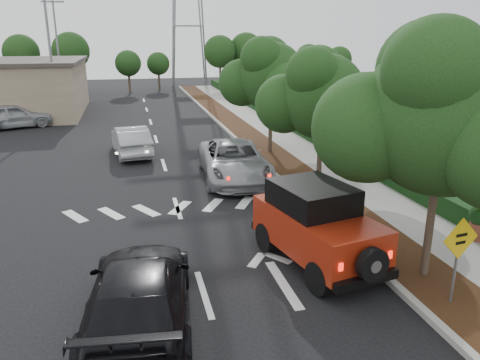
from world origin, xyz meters
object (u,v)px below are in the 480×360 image
object	(u,v)px
red_jeep	(313,224)
speed_hump_sign	(459,249)
silver_suv_ahead	(234,161)
black_suv_oncoming	(139,294)

from	to	relation	value
red_jeep	speed_hump_sign	xyz separation A→B (m)	(2.24, -2.85, 0.33)
red_jeep	silver_suv_ahead	bearing A→B (deg)	80.62
silver_suv_ahead	black_suv_oncoming	size ratio (longest dim) A/B	1.10
silver_suv_ahead	black_suv_oncoming	bearing A→B (deg)	-109.61
red_jeep	speed_hump_sign	world-z (taller)	red_jeep
black_suv_oncoming	speed_hump_sign	distance (m)	6.99
red_jeep	silver_suv_ahead	size ratio (longest dim) A/B	0.77
black_suv_oncoming	speed_hump_sign	size ratio (longest dim) A/B	2.54
speed_hump_sign	silver_suv_ahead	bearing A→B (deg)	95.83
red_jeep	black_suv_oncoming	world-z (taller)	red_jeep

